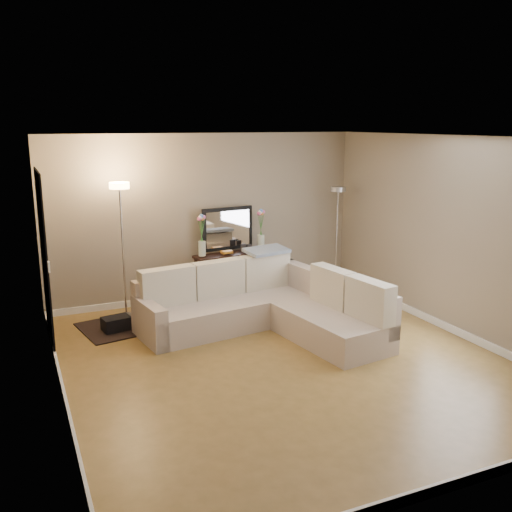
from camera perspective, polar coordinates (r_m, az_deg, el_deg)
name	(u,v)px	position (r m, az deg, el deg)	size (l,w,h in m)	color
floor	(283,360)	(6.90, 2.70, -10.38)	(5.00, 5.50, 0.01)	olive
ceiling	(285,137)	(6.33, 2.96, 11.83)	(5.00, 5.50, 0.01)	white
wall_back	(206,217)	(9.00, -5.01, 3.86)	(5.00, 0.02, 2.60)	gray
wall_front	(458,334)	(4.30, 19.51, -7.38)	(5.00, 0.02, 2.60)	gray
wall_left	(51,277)	(5.85, -19.77, -1.99)	(0.02, 5.50, 2.60)	gray
wall_right	(456,236)	(7.91, 19.35, 1.86)	(0.02, 5.50, 2.60)	gray
baseboard_back	(208,294)	(9.26, -4.81, -3.81)	(5.00, 0.03, 0.10)	white
baseboard_front	(442,488)	(4.89, 18.10, -21.17)	(5.00, 0.03, 0.10)	white
baseboard_left	(64,395)	(6.29, -18.64, -13.04)	(0.03, 5.50, 0.10)	white
baseboard_right	(447,327)	(8.22, 18.55, -6.72)	(0.03, 5.50, 0.10)	white
doorway	(44,259)	(7.55, -20.40, -0.29)	(0.02, 1.20, 2.20)	black
switch_plate	(49,267)	(6.70, -20.00, -1.02)	(0.02, 0.08, 0.12)	white
sectional_sofa	(264,306)	(7.74, 0.81, -5.06)	(2.83, 2.51, 0.89)	#BEAB9A
throw_blanket	(267,250)	(8.32, 1.07, 0.56)	(0.64, 0.37, 0.05)	#7E8EA2
console_table	(228,274)	(9.00, -2.82, -1.81)	(1.25, 0.46, 0.75)	black
leaning_mirror	(228,229)	(9.01, -2.86, 2.75)	(0.87, 0.13, 0.68)	black
table_decor	(233,251)	(8.90, -2.29, 0.55)	(0.52, 0.13, 0.12)	orange
flower_vase_left	(202,238)	(8.66, -5.44, 1.78)	(0.15, 0.12, 0.65)	silver
flower_vase_right	(261,232)	(9.13, 0.50, 2.43)	(0.15, 0.12, 0.65)	silver
floor_lamp_lit	(121,223)	(8.20, -13.32, 3.19)	(0.32, 0.32, 1.95)	silver
floor_lamp_unlit	(337,218)	(9.49, 8.13, 3.82)	(0.26, 0.26, 1.74)	silver
charcoal_rug	(129,325)	(8.18, -12.56, -6.74)	(1.27, 0.95, 0.02)	black
black_bag	(116,325)	(8.00, -13.78, -6.74)	(0.36, 0.25, 0.23)	black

